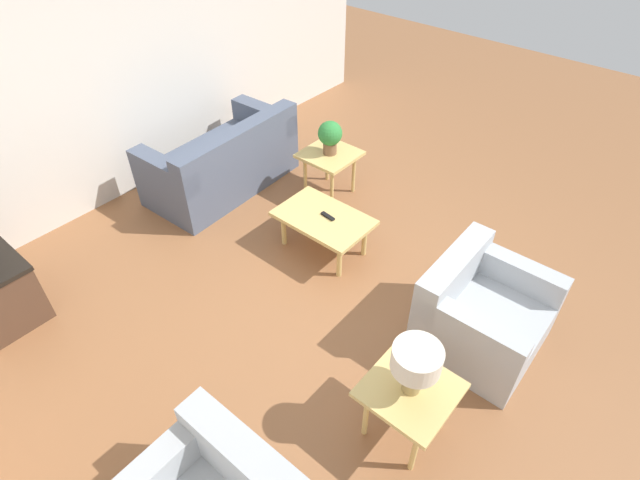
% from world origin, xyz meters
% --- Properties ---
extents(ground_plane, '(14.00, 14.00, 0.00)m').
position_xyz_m(ground_plane, '(0.00, 0.00, 0.00)').
color(ground_plane, '#8E5B38').
extents(wall_right, '(0.12, 7.20, 2.70)m').
position_xyz_m(wall_right, '(3.06, 0.00, 1.35)').
color(wall_right, silver).
rests_on(wall_right, ground_plane).
extents(sofa, '(0.97, 1.77, 0.85)m').
position_xyz_m(sofa, '(2.20, -0.33, 0.32)').
color(sofa, '#4C566B').
rests_on(sofa, ground_plane).
extents(armchair, '(0.89, 0.96, 0.79)m').
position_xyz_m(armchair, '(-1.11, -0.16, 0.31)').
color(armchair, '#A8ADB2').
rests_on(armchair, ground_plane).
extents(coffee_table, '(0.92, 0.60, 0.42)m').
position_xyz_m(coffee_table, '(0.60, -0.21, 0.37)').
color(coffee_table, tan).
rests_on(coffee_table, ground_plane).
extents(side_table_plant, '(0.58, 0.58, 0.53)m').
position_xyz_m(side_table_plant, '(1.19, -1.02, 0.46)').
color(side_table_plant, tan).
rests_on(side_table_plant, ground_plane).
extents(side_table_lamp, '(0.58, 0.58, 0.53)m').
position_xyz_m(side_table_lamp, '(-1.11, 0.93, 0.46)').
color(side_table_lamp, tan).
rests_on(side_table_lamp, ground_plane).
extents(potted_plant, '(0.27, 0.27, 0.38)m').
position_xyz_m(potted_plant, '(1.19, -1.02, 0.75)').
color(potted_plant, brown).
rests_on(potted_plant, side_table_plant).
extents(table_lamp, '(0.32, 0.32, 0.41)m').
position_xyz_m(table_lamp, '(-1.11, 0.93, 0.82)').
color(table_lamp, '#997F4C').
rests_on(table_lamp, side_table_lamp).
extents(remote_control, '(0.16, 0.06, 0.02)m').
position_xyz_m(remote_control, '(0.56, -0.23, 0.43)').
color(remote_control, black).
rests_on(remote_control, coffee_table).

